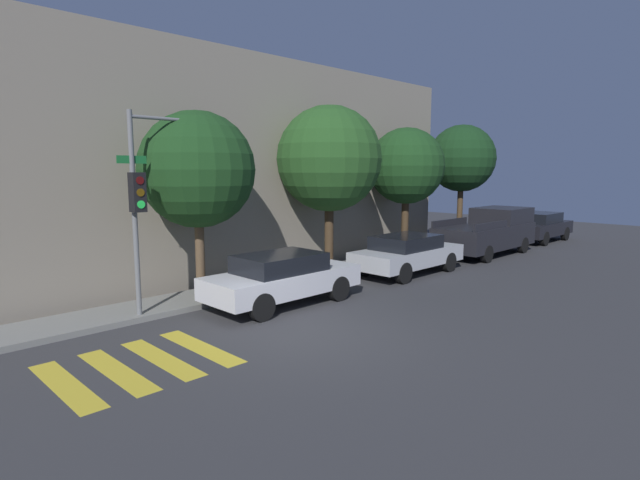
# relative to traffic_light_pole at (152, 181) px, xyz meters

# --- Properties ---
(ground_plane) EXTENTS (60.00, 60.00, 0.00)m
(ground_plane) POSITION_rel_traffic_light_pole_xyz_m (1.58, -3.37, -3.31)
(ground_plane) COLOR #333335
(sidewalk) EXTENTS (26.00, 1.62, 0.14)m
(sidewalk) POSITION_rel_traffic_light_pole_xyz_m (1.58, 0.64, -3.24)
(sidewalk) COLOR slate
(sidewalk) RESTS_ON ground
(building_row) EXTENTS (26.00, 6.00, 7.26)m
(building_row) POSITION_rel_traffic_light_pole_xyz_m (1.58, 4.86, 0.32)
(building_row) COLOR gray
(building_row) RESTS_ON ground
(crosswalk) EXTENTS (3.00, 2.60, 0.00)m
(crosswalk) POSITION_rel_traffic_light_pole_xyz_m (-1.67, -2.57, -3.31)
(crosswalk) COLOR gold
(crosswalk) RESTS_ON ground
(traffic_light_pole) EXTENTS (2.24, 0.56, 4.91)m
(traffic_light_pole) POSITION_rel_traffic_light_pole_xyz_m (0.00, 0.00, 0.00)
(traffic_light_pole) COLOR slate
(traffic_light_pole) RESTS_ON ground
(sedan_near_corner) EXTENTS (4.30, 1.75, 1.38)m
(sedan_near_corner) POSITION_rel_traffic_light_pole_xyz_m (2.90, -1.27, -2.57)
(sedan_near_corner) COLOR silver
(sedan_near_corner) RESTS_ON ground
(sedan_middle) EXTENTS (4.37, 1.82, 1.35)m
(sedan_middle) POSITION_rel_traffic_light_pole_xyz_m (8.55, -1.27, -2.58)
(sedan_middle) COLOR #B7BABF
(sedan_middle) RESTS_ON ground
(pickup_truck) EXTENTS (5.33, 2.10, 1.93)m
(pickup_truck) POSITION_rel_traffic_light_pole_xyz_m (14.44, -1.27, -2.34)
(pickup_truck) COLOR black
(pickup_truck) RESTS_ON ground
(sedan_far_end) EXTENTS (4.32, 1.79, 1.46)m
(sedan_far_end) POSITION_rel_traffic_light_pole_xyz_m (19.86, -1.27, -2.53)
(sedan_far_end) COLOR black
(sedan_far_end) RESTS_ON ground
(tree_near_corner) EXTENTS (3.08, 3.08, 5.10)m
(tree_near_corner) POSITION_rel_traffic_light_pole_xyz_m (1.56, 0.56, 0.24)
(tree_near_corner) COLOR brown
(tree_near_corner) RESTS_ON ground
(tree_midblock) EXTENTS (3.52, 3.52, 5.69)m
(tree_midblock) POSITION_rel_traffic_light_pole_xyz_m (6.57, 0.56, 0.61)
(tree_midblock) COLOR #42301E
(tree_midblock) RESTS_ON ground
(tree_far_end) EXTENTS (3.00, 3.00, 5.22)m
(tree_far_end) POSITION_rel_traffic_light_pole_xyz_m (10.94, 0.56, 0.39)
(tree_far_end) COLOR #42301E
(tree_far_end) RESTS_ON ground
(tree_behind_truck) EXTENTS (3.02, 3.02, 5.60)m
(tree_behind_truck) POSITION_rel_traffic_light_pole_xyz_m (15.21, 0.56, 0.76)
(tree_behind_truck) COLOR #4C3823
(tree_behind_truck) RESTS_ON ground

